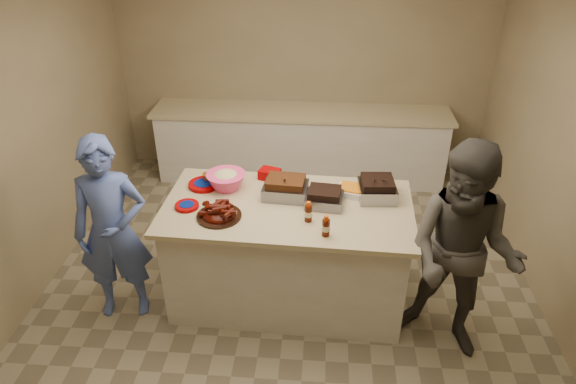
# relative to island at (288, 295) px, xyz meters

# --- Properties ---
(room) EXTENTS (4.50, 5.00, 2.70)m
(room) POSITION_rel_island_xyz_m (-0.00, 0.06, 0.00)
(room) COLOR gray
(room) RESTS_ON ground
(back_counter) EXTENTS (3.60, 0.64, 0.90)m
(back_counter) POSITION_rel_island_xyz_m (-0.00, 2.26, 0.45)
(back_counter) COLOR silver
(back_counter) RESTS_ON ground
(island) EXTENTS (2.09, 1.16, 0.97)m
(island) POSITION_rel_island_xyz_m (0.00, 0.00, 0.00)
(island) COLOR silver
(island) RESTS_ON ground
(rib_platter) EXTENTS (0.40, 0.40, 0.14)m
(rib_platter) POSITION_rel_island_xyz_m (-0.53, -0.21, 0.97)
(rib_platter) COLOR #440B03
(rib_platter) RESTS_ON island
(pulled_pork_tray) EXTENTS (0.39, 0.31, 0.11)m
(pulled_pork_tray) POSITION_rel_island_xyz_m (-0.03, 0.15, 0.97)
(pulled_pork_tray) COLOR #47230F
(pulled_pork_tray) RESTS_ON island
(brisket_tray) EXTENTS (0.33, 0.28, 0.09)m
(brisket_tray) POSITION_rel_island_xyz_m (0.30, 0.04, 0.97)
(brisket_tray) COLOR black
(brisket_tray) RESTS_ON island
(roasting_pan) EXTENTS (0.32, 0.32, 0.12)m
(roasting_pan) POSITION_rel_island_xyz_m (0.73, 0.18, 0.97)
(roasting_pan) COLOR gray
(roasting_pan) RESTS_ON island
(coleslaw_bowl) EXTENTS (0.35, 0.35, 0.23)m
(coleslaw_bowl) POSITION_rel_island_xyz_m (-0.55, 0.25, 0.97)
(coleslaw_bowl) COLOR #F54183
(coleslaw_bowl) RESTS_ON island
(sausage_plate) EXTENTS (0.36, 0.36, 0.05)m
(sausage_plate) POSITION_rel_island_xyz_m (0.12, 0.20, 0.97)
(sausage_plate) COLOR silver
(sausage_plate) RESTS_ON island
(mac_cheese_dish) EXTENTS (0.31, 0.26, 0.07)m
(mac_cheese_dish) POSITION_rel_island_xyz_m (0.55, 0.23, 0.97)
(mac_cheese_dish) COLOR orange
(mac_cheese_dish) RESTS_ON island
(bbq_bottle_a) EXTENTS (0.06, 0.06, 0.17)m
(bbq_bottle_a) POSITION_rel_island_xyz_m (0.18, -0.21, 0.97)
(bbq_bottle_a) COLOR #411003
(bbq_bottle_a) RESTS_ON island
(bbq_bottle_b) EXTENTS (0.06, 0.06, 0.17)m
(bbq_bottle_b) POSITION_rel_island_xyz_m (0.32, -0.39, 0.97)
(bbq_bottle_b) COLOR #411003
(bbq_bottle_b) RESTS_ON island
(mustard_bottle) EXTENTS (0.05, 0.05, 0.12)m
(mustard_bottle) POSITION_rel_island_xyz_m (-0.13, 0.06, 0.97)
(mustard_bottle) COLOR #FCDE03
(mustard_bottle) RESTS_ON island
(sauce_bowl) EXTENTS (0.13, 0.05, 0.13)m
(sauce_bowl) POSITION_rel_island_xyz_m (0.00, 0.14, 0.97)
(sauce_bowl) COLOR silver
(sauce_bowl) RESTS_ON island
(plate_stack_large) EXTENTS (0.28, 0.28, 0.03)m
(plate_stack_large) POSITION_rel_island_xyz_m (-0.75, 0.26, 0.97)
(plate_stack_large) COLOR #8D0001
(plate_stack_large) RESTS_ON island
(plate_stack_small) EXTENTS (0.20, 0.20, 0.03)m
(plate_stack_small) POSITION_rel_island_xyz_m (-0.82, -0.09, 0.97)
(plate_stack_small) COLOR #8D0001
(plate_stack_small) RESTS_ON island
(plastic_cup) EXTENTS (0.10, 0.09, 0.09)m
(plastic_cup) POSITION_rel_island_xyz_m (-0.73, 0.33, 0.97)
(plastic_cup) COLOR #A7561B
(plastic_cup) RESTS_ON island
(basket_stack) EXTENTS (0.21, 0.18, 0.09)m
(basket_stack) POSITION_rel_island_xyz_m (-0.19, 0.44, 0.97)
(basket_stack) COLOR #8D0001
(basket_stack) RESTS_ON island
(guest_blue) EXTENTS (0.90, 1.73, 0.39)m
(guest_blue) POSITION_rel_island_xyz_m (-1.40, -0.27, 0.00)
(guest_blue) COLOR #4D66B8
(guest_blue) RESTS_ON ground
(guest_gray) EXTENTS (1.57, 1.98, 0.67)m
(guest_gray) POSITION_rel_island_xyz_m (1.32, -0.47, 0.00)
(guest_gray) COLOR #474540
(guest_gray) RESTS_ON ground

